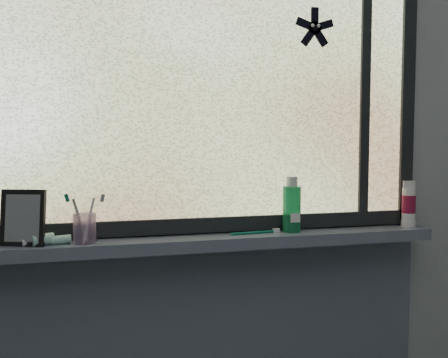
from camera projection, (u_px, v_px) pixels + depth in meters
name	position (u px, v px, depth m)	size (l,w,h in m)	color
wall_back	(200.00, 165.00, 1.68)	(3.00, 0.01, 2.50)	#9EA3A8
windowsill	(205.00, 242.00, 1.63)	(1.62, 0.14, 0.04)	#525A6D
window_pane	(201.00, 80.00, 1.64)	(1.50, 0.01, 1.00)	silver
frame_bottom	(201.00, 225.00, 1.67)	(1.60, 0.03, 0.05)	black
frame_right	(407.00, 87.00, 1.84)	(0.05, 0.03, 1.10)	black
frame_mullion	(364.00, 86.00, 1.79)	(0.04, 0.03, 1.00)	black
starfish_sticker	(315.00, 28.00, 1.72)	(0.15, 0.02, 0.15)	black
vanity_mirror	(23.00, 218.00, 1.48)	(0.13, 0.07, 0.17)	black
toothpaste_tube	(50.00, 239.00, 1.49)	(0.20, 0.04, 0.04)	white
toothbrush_cup	(85.00, 228.00, 1.52)	(0.07, 0.07, 0.09)	#BB96C7
toothbrush_lying	(253.00, 232.00, 1.67)	(0.19, 0.02, 0.01)	#0B654C
mouthwash_bottle	(292.00, 204.00, 1.71)	(0.06, 0.06, 0.16)	#1B8D52
cream_tube	(409.00, 202.00, 1.82)	(0.05, 0.05, 0.12)	silver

